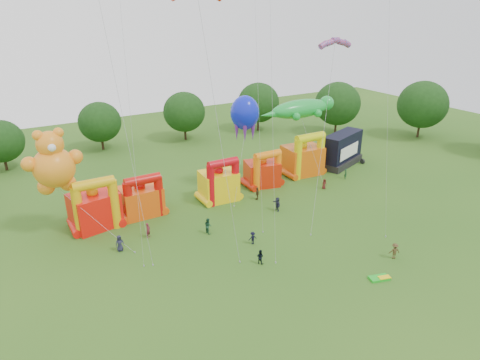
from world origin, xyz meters
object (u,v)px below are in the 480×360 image
gecko_kite (305,124)px  spectator_0 (120,243)px  stage_trailer (342,150)px  bouncy_castle_0 (95,208)px  octopus_kite (241,151)px  teddy_bear_kite (82,202)px  bouncy_castle_2 (219,184)px  spectator_4 (257,193)px

gecko_kite → spectator_0: (-31.26, -7.41, -7.53)m
stage_trailer → bouncy_castle_0: bearing=-178.2°
octopus_kite → spectator_0: 21.11m
stage_trailer → teddy_bear_kite: size_ratio=0.73×
gecko_kite → spectator_0: size_ratio=7.03×
stage_trailer → octopus_kite: size_ratio=0.68×
bouncy_castle_2 → spectator_0: size_ratio=3.32×
bouncy_castle_2 → teddy_bear_kite: (-18.46, -1.88, 2.41)m
spectator_0 → teddy_bear_kite: bearing=121.1°
teddy_bear_kite → gecko_kite: (33.86, 2.98, 3.65)m
gecko_kite → octopus_kite: octopus_kite is taller
bouncy_castle_0 → bouncy_castle_2: size_ratio=1.07×
bouncy_castle_2 → stage_trailer: size_ratio=0.67×
octopus_kite → spectator_4: size_ratio=7.59×
bouncy_castle_2 → gecko_kite: size_ratio=0.47×
bouncy_castle_0 → bouncy_castle_2: (16.72, -0.66, -0.15)m
gecko_kite → stage_trailer: bearing=5.4°
bouncy_castle_2 → octopus_kite: size_ratio=0.46×
gecko_kite → spectator_4: bearing=-161.0°
bouncy_castle_0 → teddy_bear_kite: (-1.74, -2.54, 2.26)m
stage_trailer → spectator_0: stage_trailer is taller
gecko_kite → spectator_4: gecko_kite is taller
stage_trailer → spectator_4: (-19.87, -4.58, -1.78)m
teddy_bear_kite → spectator_0: teddy_bear_kite is taller
spectator_0 → spectator_4: size_ratio=1.04×
bouncy_castle_0 → bouncy_castle_2: bearing=-2.3°
bouncy_castle_0 → spectator_0: size_ratio=3.54×
teddy_bear_kite → bouncy_castle_2: bearing=5.8°
bouncy_castle_0 → gecko_kite: gecko_kite is taller
bouncy_castle_0 → stage_trailer: 41.20m
octopus_kite → spectator_0: bearing=-162.0°
bouncy_castle_2 → teddy_bear_kite: 18.71m
bouncy_castle_0 → teddy_bear_kite: bearing=-124.4°
bouncy_castle_0 → octopus_kite: size_ratio=0.49×
stage_trailer → spectator_0: 41.18m
octopus_kite → spectator_4: bearing=-67.7°
spectator_4 → teddy_bear_kite: bearing=-44.5°
bouncy_castle_2 → stage_trailer: 24.54m
bouncy_castle_2 → spectator_4: (4.58, -2.62, -1.51)m
spectator_0 → spectator_4: (20.43, 3.68, -0.04)m
stage_trailer → spectator_4: bearing=-167.0°
bouncy_castle_0 → spectator_4: bearing=-8.8°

